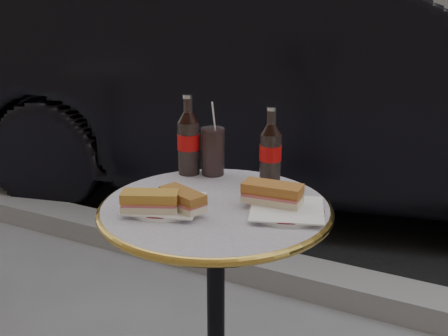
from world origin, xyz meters
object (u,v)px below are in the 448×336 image
at_px(parked_car, 300,79).
at_px(bistro_table, 216,324).
at_px(cola_bottle_left, 188,135).
at_px(cola_bottle_right, 271,146).
at_px(cola_glass, 213,151).
at_px(plate_left, 165,206).
at_px(plate_right, 287,211).

bearing_deg(parked_car, bistro_table, -179.47).
height_order(bistro_table, cola_bottle_left, cola_bottle_left).
relative_size(cola_bottle_left, cola_bottle_right, 1.07).
bearing_deg(parked_car, cola_glass, 178.40).
relative_size(plate_left, plate_right, 1.01).
height_order(plate_left, plate_right, same).
xyz_separation_m(cola_bottle_right, parked_car, (-0.56, 1.80, -0.11)).
xyz_separation_m(plate_right, cola_glass, (-0.31, 0.18, 0.07)).
distance_m(plate_right, parked_car, 2.10).
bearing_deg(cola_bottle_left, parked_car, 99.50).
bearing_deg(plate_right, parked_car, 109.11).
height_order(cola_bottle_left, cola_glass, cola_bottle_left).
xyz_separation_m(plate_right, cola_bottle_right, (-0.12, 0.18, 0.11)).
relative_size(plate_right, cola_bottle_left, 0.79).
bearing_deg(bistro_table, cola_bottle_left, 135.49).
height_order(cola_glass, parked_car, parked_car).
bearing_deg(cola_bottle_right, cola_glass, 179.94).
relative_size(plate_right, parked_car, 0.04).
bearing_deg(cola_bottle_left, cola_bottle_right, 5.81).
relative_size(cola_bottle_left, parked_car, 0.06).
distance_m(bistro_table, cola_glass, 0.51).
bearing_deg(cola_bottle_right, plate_right, -55.70).
bearing_deg(cola_bottle_right, plate_left, -119.91).
relative_size(bistro_table, cola_bottle_right, 3.19).
relative_size(cola_bottle_right, cola_glass, 1.57).
bearing_deg(cola_glass, plate_left, -86.51).
height_order(bistro_table, cola_bottle_right, cola_bottle_right).
distance_m(cola_glass, parked_car, 1.84).
height_order(plate_left, parked_car, parked_car).
bearing_deg(cola_bottle_left, cola_glass, 21.00).
xyz_separation_m(plate_left, parked_car, (-0.39, 2.10, -0.00)).
relative_size(bistro_table, plate_right, 3.79).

